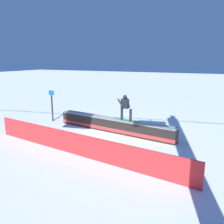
% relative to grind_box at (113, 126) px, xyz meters
% --- Properties ---
extents(ground_plane, '(120.00, 120.00, 0.00)m').
position_rel_grind_box_xyz_m(ground_plane, '(0.00, 0.00, -0.35)').
color(ground_plane, white).
extents(grind_box, '(7.36, 1.60, 0.77)m').
position_rel_grind_box_xyz_m(grind_box, '(0.00, 0.00, 0.00)').
color(grind_box, black).
rests_on(grind_box, ground_plane).
extents(snowboarder, '(1.60, 0.61, 1.41)m').
position_rel_grind_box_xyz_m(snowboarder, '(-0.75, 0.09, 1.19)').
color(snowboarder, '#37804B').
rests_on(snowboarder, grind_box).
extents(safety_fence, '(10.29, 1.43, 0.97)m').
position_rel_grind_box_xyz_m(safety_fence, '(0.00, 3.69, 0.14)').
color(safety_fence, red).
rests_on(safety_fence, ground_plane).
extents(trail_marker, '(0.40, 0.10, 2.05)m').
position_rel_grind_box_xyz_m(trail_marker, '(4.67, -0.36, 0.75)').
color(trail_marker, '#262628').
rests_on(trail_marker, ground_plane).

